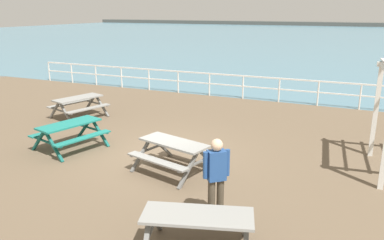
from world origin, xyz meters
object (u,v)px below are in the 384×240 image
picnic_table_near_right (70,129)px  picnic_table_far_right (174,149)px  visitor (216,175)px  picnic_table_mid_centre (78,102)px  picnic_table_near_left (198,225)px

picnic_table_near_right → picnic_table_far_right: same height
picnic_table_near_right → visitor: size_ratio=1.28×
picnic_table_mid_centre → picnic_table_near_left: bearing=-112.4°
picnic_table_far_right → visitor: visitor is taller
picnic_table_near_left → picnic_table_near_right: size_ratio=1.02×
picnic_table_near_right → picnic_table_mid_centre: size_ratio=0.99×
visitor → picnic_table_near_left: bearing=145.1°
picnic_table_far_right → picnic_table_near_right: bearing=-169.1°
picnic_table_near_right → picnic_table_mid_centre: same height
picnic_table_near_left → visitor: bearing=79.3°
picnic_table_near_left → visitor: size_ratio=1.30×
picnic_table_far_right → visitor: bearing=-30.7°
picnic_table_near_left → picnic_table_mid_centre: bearing=123.9°
picnic_table_mid_centre → picnic_table_far_right: same height
picnic_table_near_left → picnic_table_far_right: same height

